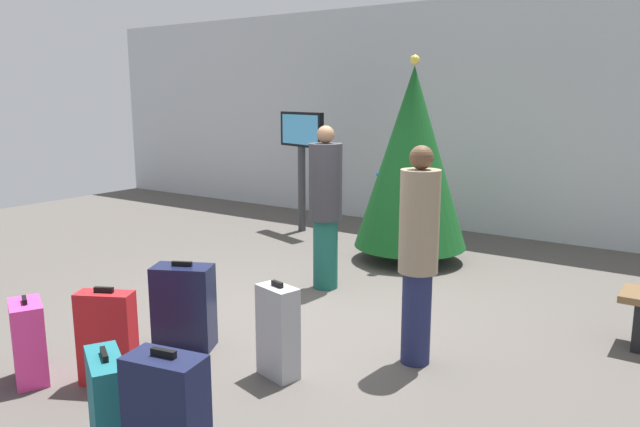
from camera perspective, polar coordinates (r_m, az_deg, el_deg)
The scene contains 12 objects.
ground_plane at distance 5.94m, azimuth -1.89°, elevation -9.60°, with size 16.00×16.00×0.00m, color #514C47.
back_wall at distance 9.62m, azimuth 14.53°, elevation 8.85°, with size 16.00×0.20×3.55m, color #B7BCC1.
holiday_tree at distance 7.65m, azimuth 8.74°, elevation 5.27°, with size 1.43×1.43×2.60m.
flight_info_kiosk at distance 9.30m, azimuth -1.78°, elevation 6.38°, with size 0.99×0.39×1.86m.
traveller_0 at distance 6.50m, azimuth 0.53°, elevation 0.89°, with size 0.43×0.43×1.79m.
traveller_1 at distance 4.70m, azimuth 9.35°, elevation -3.51°, with size 0.43×0.43×1.74m.
suitcase_0 at distance 4.75m, azimuth -19.60°, elevation -11.13°, with size 0.44×0.34×0.75m.
suitcase_1 at distance 5.22m, azimuth -12.84°, elevation -8.67°, with size 0.56×0.45×0.75m.
suitcase_2 at distance 5.03m, azimuth -26.01°, elevation -10.93°, with size 0.44×0.36×0.65m.
suitcase_3 at distance 4.60m, azimuth -4.03°, elevation -11.17°, with size 0.36×0.26×0.75m.
suitcase_4 at distance 3.98m, azimuth -19.57°, elevation -16.60°, with size 0.51×0.40×0.62m.
suitcase_6 at distance 3.44m, azimuth -14.33°, elevation -19.02°, with size 0.45×0.31×0.82m.
Camera 1 is at (3.29, -4.47, 2.10)m, focal length 33.59 mm.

